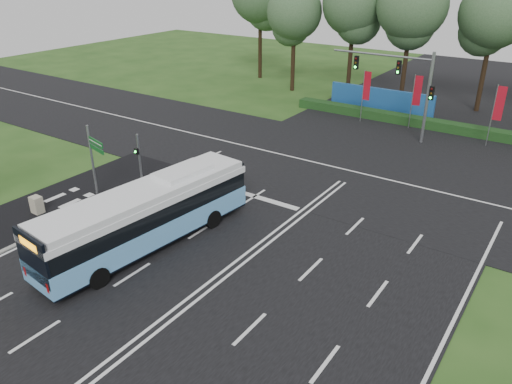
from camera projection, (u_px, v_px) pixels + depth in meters
ground at (253, 249)px, 25.02m from camera, size 120.00×120.00×0.00m
road_main at (253, 249)px, 25.01m from camera, size 20.00×120.00×0.04m
road_cross at (353, 172)px, 33.98m from camera, size 120.00×14.00×0.05m
bike_path at (48, 207)px, 29.12m from camera, size 5.00×18.00×0.06m
kerb_strip at (74, 218)px, 27.88m from camera, size 0.25×18.00×0.12m
city_bus at (147, 215)px, 24.63m from camera, size 3.72×12.05×3.40m
pedestrian_signal at (139, 158)px, 31.30m from camera, size 0.30×0.42×3.39m
street_sign at (94, 155)px, 28.94m from camera, size 1.74×0.52×4.58m
utility_cabinet at (37, 205)px, 28.27m from camera, size 0.64×0.54×1.05m
banner_flag_left at (366, 89)px, 42.89m from camera, size 0.68×0.10×4.58m
banner_flag_mid at (416, 94)px, 41.23m from camera, size 0.67×0.20×4.61m
banner_flag_right at (497, 107)px, 37.15m from camera, size 0.71×0.08×4.81m
traffic_light_gantry at (406, 81)px, 38.24m from camera, size 8.41×0.28×7.00m
hedge at (413, 121)px, 43.16m from camera, size 22.00×1.20×0.80m
blue_hoarding at (381, 100)px, 46.76m from camera, size 10.00×0.30×2.20m
eucalyptus_row at (431, 11)px, 45.90m from camera, size 48.47×9.48×12.82m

